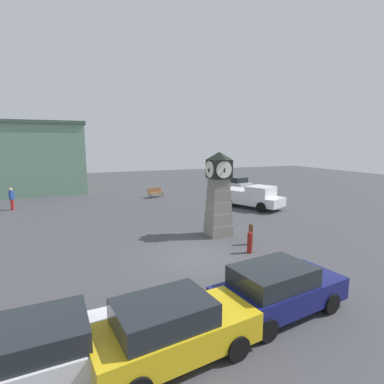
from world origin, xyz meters
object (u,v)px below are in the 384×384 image
(clock_tower, at_px, (219,195))
(car_silver_hatch, at_px, (235,183))
(car_navy_sedan, at_px, (44,352))
(car_by_building, at_px, (278,289))
(bollard_near_tower, at_px, (251,234))
(car_near_tower, at_px, (172,329))
(bench, at_px, (155,192))
(pedestrian_near_bench, at_px, (12,197))
(bollard_mid_row, at_px, (250,242))
(pickup_truck, at_px, (251,196))

(clock_tower, xyz_separation_m, car_silver_hatch, (9.41, 14.01, -1.56))
(car_navy_sedan, bearing_deg, clock_tower, 43.75)
(car_by_building, bearing_deg, bollard_near_tower, 63.75)
(car_silver_hatch, bearing_deg, car_near_tower, -123.83)
(bollard_near_tower, distance_m, car_silver_hatch, 18.28)
(bench, bearing_deg, pedestrian_near_bench, -174.73)
(car_by_building, bearing_deg, bollard_mid_row, 66.05)
(clock_tower, height_order, car_silver_hatch, clock_tower)
(car_near_tower, relative_size, pickup_truck, 0.77)
(clock_tower, xyz_separation_m, car_near_tower, (-5.68, -8.50, -1.52))
(clock_tower, distance_m, pickup_truck, 8.23)
(car_near_tower, height_order, pickup_truck, pickup_truck)
(car_silver_hatch, bearing_deg, bollard_mid_row, -118.57)
(bollard_near_tower, distance_m, pedestrian_near_bench, 19.08)
(bollard_mid_row, height_order, bench, bollard_mid_row)
(car_navy_sedan, distance_m, pickup_truck, 19.87)
(car_by_building, relative_size, bench, 2.66)
(pedestrian_near_bench, bearing_deg, car_navy_sedan, -80.15)
(bench, relative_size, pedestrian_near_bench, 0.95)
(pickup_truck, bearing_deg, bollard_near_tower, -123.69)
(car_near_tower, bearing_deg, bollard_near_tower, 44.55)
(clock_tower, bearing_deg, car_silver_hatch, 56.13)
(car_silver_hatch, xyz_separation_m, pedestrian_near_bench, (-21.40, -1.98, 0.26))
(bollard_near_tower, distance_m, car_navy_sedan, 11.07)
(bollard_near_tower, bearing_deg, car_navy_sedan, -147.09)
(car_near_tower, bearing_deg, pickup_truck, 50.47)
(car_navy_sedan, xyz_separation_m, pickup_truck, (14.41, 13.68, 0.17))
(bench, distance_m, pedestrian_near_bench, 12.02)
(bollard_mid_row, relative_size, car_near_tower, 0.25)
(car_navy_sedan, height_order, pedestrian_near_bench, pedestrian_near_bench)
(car_navy_sedan, distance_m, car_near_tower, 2.84)
(car_navy_sedan, relative_size, pedestrian_near_bench, 2.42)
(car_silver_hatch, height_order, pedestrian_near_bench, pedestrian_near_bench)
(bollard_near_tower, relative_size, car_by_building, 0.25)
(bollard_mid_row, relative_size, pedestrian_near_bench, 0.60)
(bollard_mid_row, xyz_separation_m, car_navy_sedan, (-8.57, -5.02, 0.22))
(bench, height_order, pedestrian_near_bench, pedestrian_near_bench)
(car_near_tower, distance_m, car_by_building, 3.74)
(bollard_mid_row, bearing_deg, car_navy_sedan, -149.66)
(bollard_mid_row, height_order, pickup_truck, pickup_truck)
(bollard_mid_row, distance_m, car_by_building, 5.15)
(pedestrian_near_bench, bearing_deg, pickup_truck, -19.89)
(car_navy_sedan, bearing_deg, pedestrian_near_bench, 99.85)
(bollard_near_tower, height_order, car_silver_hatch, car_silver_hatch)
(car_near_tower, relative_size, car_silver_hatch, 1.04)
(bollard_mid_row, relative_size, car_by_building, 0.24)
(car_navy_sedan, xyz_separation_m, car_by_building, (6.48, 0.31, 0.03))
(bollard_mid_row, xyz_separation_m, pedestrian_near_bench, (-12.07, 15.15, 0.48))
(car_navy_sedan, height_order, bench, car_navy_sedan)
(car_near_tower, bearing_deg, car_silver_hatch, 56.17)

